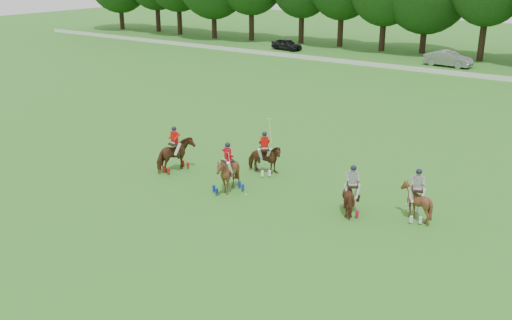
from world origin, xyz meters
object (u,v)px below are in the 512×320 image
Objects in this scene: polo_ball at (246,195)px; polo_red_a at (175,155)px; polo_red_b at (264,159)px; polo_red_c at (228,174)px; polo_stripe_b at (416,201)px; car_left at (287,44)px; polo_stripe_a at (352,196)px; car_mid at (448,59)px.

polo_red_a is at bearing 173.21° from polo_ball.
polo_red_b is 3.04m from polo_red_c.
polo_red_b is at bearing 174.13° from polo_stripe_b.
polo_ball is at bearing -141.62° from car_left.
polo_red_c is 1.30m from polo_ball.
polo_red_b is 6.12m from polo_stripe_a.
car_mid is at bearing -80.95° from car_left.
polo_red_a is 4.06m from polo_red_c.
polo_stripe_b reaches higher than car_left.
polo_stripe_b is at bearing -5.87° from polo_red_b.
polo_red_a is 0.87× the size of polo_red_b.
polo_red_a reaches higher than car_mid.
polo_red_b reaches higher than polo_red_c.
car_mid is 1.93× the size of polo_red_c.
car_left is 1.43× the size of polo_red_b.
car_mid is 39.54m from polo_ball.
polo_stripe_b reaches higher than polo_ball.
polo_ball is at bearing -171.79° from car_mid.
polo_stripe_b is (29.58, -37.39, 0.13)m from car_left.
polo_red_b is at bearing 162.31° from polo_stripe_a.
polo_red_b is at bearing 29.96° from polo_red_a.
polo_ball is at bearing -6.79° from polo_red_a.
polo_red_a is (17.21, -38.85, 0.21)m from car_left.
polo_red_c is (-0.03, -3.03, 0.11)m from polo_red_b.
polo_stripe_b is at bearing 6.76° from polo_red_a.
car_left is 42.50m from polo_red_a.
polo_ball is at bearing -167.88° from polo_stripe_a.
polo_red_c reaches higher than polo_stripe_a.
polo_red_b reaches higher than polo_red_a.
polo_stripe_b is at bearing 15.49° from polo_ball.
polo_ball is (-4.91, -1.05, -0.75)m from polo_stripe_a.
polo_red_c reaches higher than polo_stripe_b.
polo_red_c is 27.59× the size of polo_ball.
polo_stripe_b is (12.37, 1.47, -0.08)m from polo_red_a.
polo_red_b is (4.03, 2.32, -0.09)m from polo_red_a.
polo_stripe_a is (5.87, 1.17, -0.12)m from polo_red_c.
car_left is 0.83× the size of car_mid.
polo_red_a reaches higher than polo_stripe_b.
car_left is at bearing 125.19° from polo_stripe_a.
car_mid is 1.71× the size of polo_red_b.
polo_red_c is at bearing -168.69° from polo_stripe_a.
polo_red_b reaches higher than polo_stripe_b.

